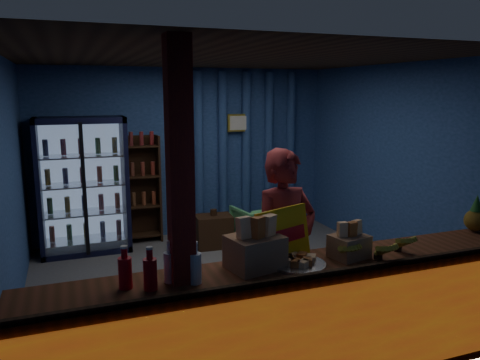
{
  "coord_description": "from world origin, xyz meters",
  "views": [
    {
      "loc": [
        -1.75,
        -4.89,
        2.24
      ],
      "look_at": [
        0.01,
        -0.2,
        1.29
      ],
      "focal_mm": 35.0,
      "sensor_mm": 36.0,
      "label": 1
    }
  ],
  "objects": [
    {
      "name": "snack_box_left",
      "position": [
        -0.49,
        -1.84,
        1.09
      ],
      "size": [
        0.44,
        0.38,
        0.4
      ],
      "color": "#A97351",
      "rests_on": "counter"
    },
    {
      "name": "bottle_shelf",
      "position": [
        -0.7,
        2.06,
        0.79
      ],
      "size": [
        0.5,
        0.28,
        1.6
      ],
      "color": "#311C0F",
      "rests_on": "ground"
    },
    {
      "name": "support_post",
      "position": [
        -1.05,
        -1.9,
        1.3
      ],
      "size": [
        0.16,
        0.16,
        2.6
      ],
      "primitive_type": "cube",
      "color": "maroon",
      "rests_on": "ground"
    },
    {
      "name": "green_chair",
      "position": [
        0.85,
        1.31,
        0.29
      ],
      "size": [
        0.71,
        0.73,
        0.58
      ],
      "primitive_type": "imported",
      "rotation": [
        0.0,
        0.0,
        3.3
      ],
      "color": "#58B164",
      "rests_on": "ground"
    },
    {
      "name": "ground",
      "position": [
        0.0,
        0.0,
        0.0
      ],
      "size": [
        4.6,
        4.6,
        0.0
      ],
      "primitive_type": "plane",
      "color": "#515154",
      "rests_on": "ground"
    },
    {
      "name": "framed_picture",
      "position": [
        0.85,
        2.1,
        1.75
      ],
      "size": [
        0.36,
        0.04,
        0.28
      ],
      "color": "gold",
      "rests_on": "room_walls"
    },
    {
      "name": "pineapple",
      "position": [
        1.78,
        -1.72,
        1.09
      ],
      "size": [
        0.2,
        0.2,
        0.34
      ],
      "color": "#9A6D1C",
      "rests_on": "counter"
    },
    {
      "name": "beverage_cooler",
      "position": [
        -1.55,
        1.92,
        0.93
      ],
      "size": [
        1.2,
        0.62,
        1.9
      ],
      "color": "black",
      "rests_on": "ground"
    },
    {
      "name": "curtain_folds",
      "position": [
        1.0,
        2.14,
        1.3
      ],
      "size": [
        1.74,
        0.14,
        2.5
      ],
      "color": "navy",
      "rests_on": "room_walls"
    },
    {
      "name": "side_table",
      "position": [
        0.2,
        1.39,
        0.24
      ],
      "size": [
        0.55,
        0.42,
        0.56
      ],
      "color": "#311C0F",
      "rests_on": "ground"
    },
    {
      "name": "banana_bunches",
      "position": [
        0.49,
        -1.97,
        1.03
      ],
      "size": [
        0.76,
        0.3,
        0.17
      ],
      "color": "gold",
      "rests_on": "counter"
    },
    {
      "name": "counter",
      "position": [
        0.0,
        -1.91,
        0.48
      ],
      "size": [
        4.4,
        0.57,
        0.99
      ],
      "color": "brown",
      "rests_on": "ground"
    },
    {
      "name": "yellow_sign",
      "position": [
        -0.23,
        -1.79,
        1.16
      ],
      "size": [
        0.52,
        0.28,
        0.42
      ],
      "color": "yellow",
      "rests_on": "counter"
    },
    {
      "name": "pastry_tray",
      "position": [
        -0.16,
        -1.92,
        0.97
      ],
      "size": [
        0.42,
        0.42,
        0.07
      ],
      "color": "silver",
      "rests_on": "counter"
    },
    {
      "name": "shopkeeper",
      "position": [
        0.02,
        -1.32,
        0.88
      ],
      "size": [
        0.7,
        0.52,
        1.76
      ],
      "primitive_type": "imported",
      "rotation": [
        0.0,
        0.0,
        0.17
      ],
      "color": "maroon",
      "rests_on": "ground"
    },
    {
      "name": "snack_box_centre",
      "position": [
        0.3,
        -1.89,
        1.05
      ],
      "size": [
        0.32,
        0.28,
        0.29
      ],
      "color": "#A97351",
      "rests_on": "counter"
    },
    {
      "name": "room_walls",
      "position": [
        0.0,
        0.0,
        1.57
      ],
      "size": [
        4.6,
        4.6,
        4.6
      ],
      "color": "navy",
      "rests_on": "ground"
    },
    {
      "name": "soda_bottles",
      "position": [
        -1.2,
        -1.92,
        1.07
      ],
      "size": [
        0.55,
        0.17,
        0.29
      ],
      "color": "red",
      "rests_on": "counter"
    }
  ]
}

